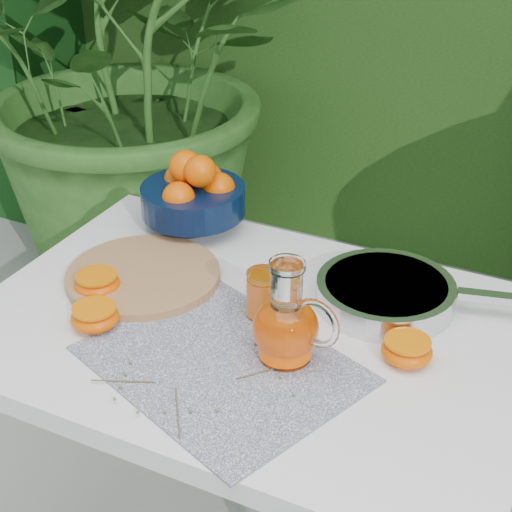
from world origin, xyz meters
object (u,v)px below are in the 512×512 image
at_px(white_table, 251,359).
at_px(saute_pan, 388,292).
at_px(fruit_bowl, 194,193).
at_px(juice_pitcher, 287,326).
at_px(cutting_board, 143,276).

bearing_deg(white_table, saute_pan, 39.89).
xyz_separation_m(fruit_bowl, juice_pitcher, (0.37, -0.34, -0.01)).
relative_size(white_table, juice_pitcher, 5.45).
relative_size(fruit_bowl, juice_pitcher, 1.29).
distance_m(fruit_bowl, saute_pan, 0.49).
relative_size(juice_pitcher, saute_pan, 0.39).
relative_size(white_table, saute_pan, 2.12).
bearing_deg(saute_pan, cutting_board, -164.39).
distance_m(juice_pitcher, saute_pan, 0.26).
bearing_deg(fruit_bowl, white_table, -45.24).
distance_m(fruit_bowl, juice_pitcher, 0.51).
relative_size(cutting_board, juice_pitcher, 1.64).
xyz_separation_m(white_table, cutting_board, (-0.26, 0.04, 0.09)).
relative_size(white_table, fruit_bowl, 4.24).
distance_m(cutting_board, fruit_bowl, 0.25).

